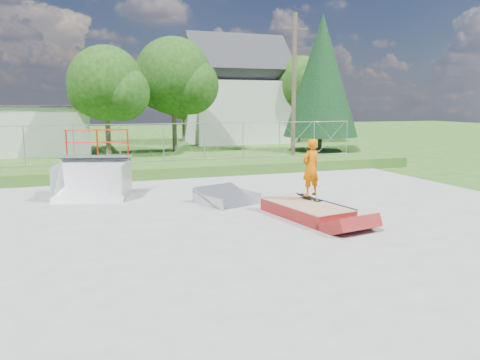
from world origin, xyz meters
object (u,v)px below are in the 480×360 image
object	(u,v)px
grind_box	(306,211)
flat_bank_ramp	(227,197)
skater	(311,170)
quarter_pipe	(92,165)

from	to	relation	value
grind_box	flat_bank_ramp	bearing A→B (deg)	111.97
flat_bank_ramp	skater	bearing A→B (deg)	-66.09
quarter_pipe	skater	size ratio (longest dim) A/B	1.38
grind_box	skater	xyz separation A→B (m)	(0.36, 0.46, 1.09)
quarter_pipe	flat_bank_ramp	distance (m)	4.75
quarter_pipe	flat_bank_ramp	world-z (taller)	quarter_pipe
flat_bank_ramp	skater	distance (m)	3.00
grind_box	quarter_pipe	distance (m)	7.44
quarter_pipe	skater	bearing A→B (deg)	-19.60
grind_box	flat_bank_ramp	xyz separation A→B (m)	(-1.56, 2.50, 0.04)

